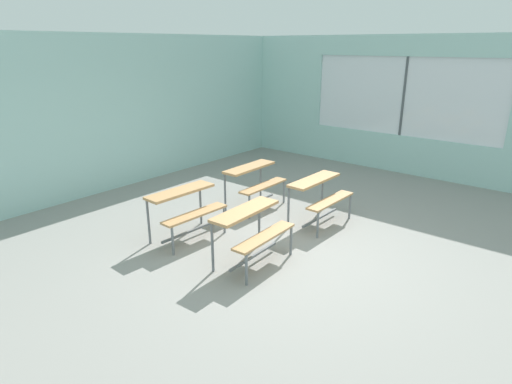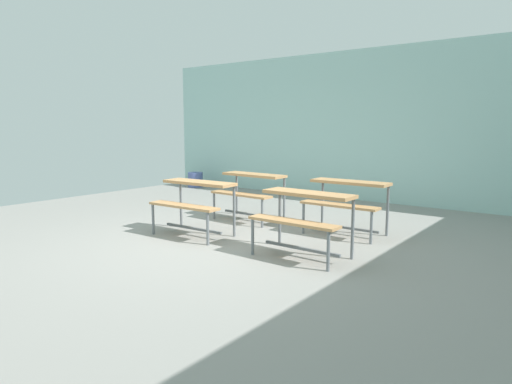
{
  "view_description": "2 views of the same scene",
  "coord_description": "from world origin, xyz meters",
  "px_view_note": "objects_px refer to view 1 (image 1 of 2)",
  "views": [
    {
      "loc": [
        -4.45,
        -3.04,
        2.8
      ],
      "look_at": [
        0.36,
        0.91,
        0.64
      ],
      "focal_mm": 30.01,
      "sensor_mm": 36.0,
      "label": 1
    },
    {
      "loc": [
        3.87,
        -4.05,
        1.49
      ],
      "look_at": [
        -0.05,
        1.11,
        0.55
      ],
      "focal_mm": 31.58,
      "sensor_mm": 36.0,
      "label": 2
    }
  ],
  "objects_px": {
    "desk_bench_r1c0": "(186,203)",
    "desk_bench_r1c1": "(254,177)",
    "desk_bench_r0c0": "(252,224)",
    "desk_bench_r0c1": "(320,191)"
  },
  "relations": [
    {
      "from": "desk_bench_r0c1",
      "to": "desk_bench_r1c1",
      "type": "distance_m",
      "value": 1.29
    },
    {
      "from": "desk_bench_r1c0",
      "to": "desk_bench_r1c1",
      "type": "distance_m",
      "value": 1.66
    },
    {
      "from": "desk_bench_r0c0",
      "to": "desk_bench_r1c1",
      "type": "height_order",
      "value": "same"
    },
    {
      "from": "desk_bench_r0c1",
      "to": "desk_bench_r1c1",
      "type": "xyz_separation_m",
      "value": [
        -0.09,
        1.29,
        0.0
      ]
    },
    {
      "from": "desk_bench_r0c1",
      "to": "desk_bench_r0c0",
      "type": "bearing_deg",
      "value": -178.52
    },
    {
      "from": "desk_bench_r0c1",
      "to": "desk_bench_r1c0",
      "type": "distance_m",
      "value": 2.15
    },
    {
      "from": "desk_bench_r0c1",
      "to": "desk_bench_r1c1",
      "type": "bearing_deg",
      "value": 94.99
    },
    {
      "from": "desk_bench_r1c1",
      "to": "desk_bench_r1c0",
      "type": "bearing_deg",
      "value": -178.88
    },
    {
      "from": "desk_bench_r0c0",
      "to": "desk_bench_r1c0",
      "type": "xyz_separation_m",
      "value": [
        -0.02,
        1.26,
        0.0
      ]
    },
    {
      "from": "desk_bench_r1c0",
      "to": "desk_bench_r0c0",
      "type": "bearing_deg",
      "value": -86.62
    }
  ]
}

